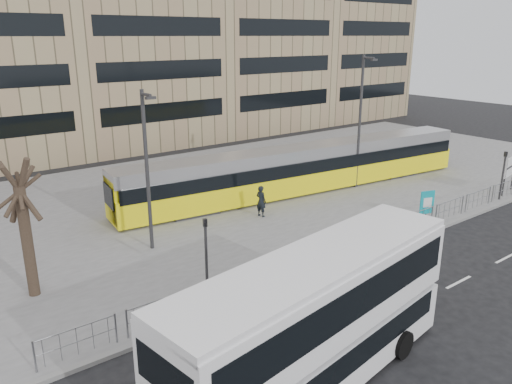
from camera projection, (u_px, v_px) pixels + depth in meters
ground at (356, 262)px, 23.17m from camera, size 120.00×120.00×0.00m
plaza at (215, 197)px, 32.24m from camera, size 64.00×24.00×0.15m
kerb at (355, 260)px, 23.19m from camera, size 64.00×0.25×0.17m
building_row at (95, 3)px, 46.15m from camera, size 70.40×18.40×31.20m
pedestrian_barrier at (377, 230)px, 24.41m from camera, size 32.07×0.07×1.10m
road_markings at (445, 289)px, 20.72m from camera, size 62.00×0.12×0.01m
double_decker_bus at (316, 318)px, 14.42m from camera, size 10.76×3.86×4.21m
tram at (305, 168)px, 32.95m from camera, size 25.84×5.33×3.03m
station_sign at (510, 168)px, 32.45m from camera, size 2.07×0.47×2.41m
ad_panel at (427, 203)px, 27.89m from camera, size 0.86×0.35×1.67m
pedestrian at (261, 201)px, 28.38m from camera, size 0.57×0.74×1.81m
traffic_light_west at (206, 245)px, 19.76m from camera, size 0.20×0.23×3.10m
traffic_light_east at (504, 169)px, 30.98m from camera, size 0.20×0.23×3.10m
lamp_post_west at (147, 165)px, 23.07m from camera, size 0.45×1.04×7.65m
lamp_post_east at (361, 118)px, 32.75m from camera, size 0.45×1.04×8.76m
bare_tree at (14, 154)px, 18.29m from camera, size 4.23×4.23×7.72m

